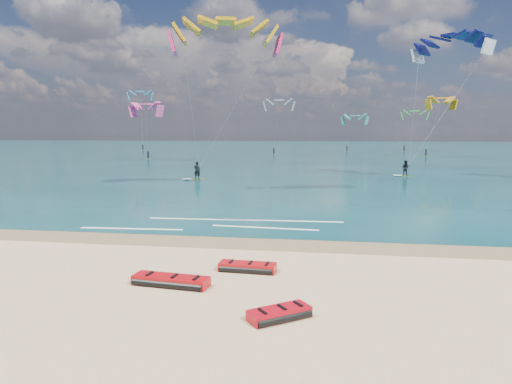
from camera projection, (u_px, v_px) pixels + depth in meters
ground at (273, 172)px, 57.86m from camera, size 320.00×320.00×0.00m
wet_sand_strip at (183, 241)px, 21.62m from camera, size 320.00×2.40×0.01m
sea at (300, 150)px, 120.55m from camera, size 320.00×200.00×0.04m
packed_kite_left at (171, 285)px, 15.40m from camera, size 2.92×1.37×0.38m
packed_kite_mid at (248, 271)px, 16.97m from camera, size 2.36×1.16×0.37m
packed_kite_right at (279, 319)px, 12.67m from camera, size 2.15×1.94×0.36m
kitesurfer_main at (210, 99)px, 42.59m from camera, size 13.31×10.70×16.11m
kitesurfer_far at (430, 95)px, 49.32m from camera, size 10.44×6.80×16.63m
shoreline_foam at (225, 223)px, 25.42m from camera, size 13.94×3.83×0.01m
distant_kites at (286, 128)px, 99.17m from camera, size 73.56×42.49×14.76m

